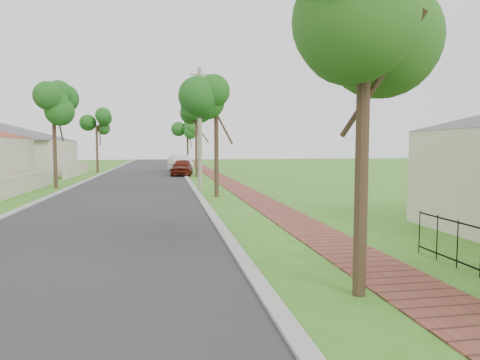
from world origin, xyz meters
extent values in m
plane|color=#3C771C|center=(0.00, 0.00, 0.00)|extent=(160.00, 160.00, 0.00)
cube|color=#28282B|center=(-3.00, 20.00, 0.00)|extent=(7.00, 120.00, 0.02)
cube|color=#9E9E99|center=(0.65, 20.00, 0.00)|extent=(0.30, 120.00, 0.10)
cube|color=#9E9E99|center=(-6.65, 20.00, 0.00)|extent=(0.30, 120.00, 0.10)
cube|color=brown|center=(3.25, 20.00, 0.00)|extent=(1.50, 120.00, 0.03)
cylinder|color=black|center=(4.90, 2.67, 0.50)|extent=(0.02, 0.02, 1.00)
cylinder|color=black|center=(4.90, 3.33, 0.50)|extent=(0.02, 0.02, 1.00)
cylinder|color=black|center=(4.90, 4.00, 0.50)|extent=(0.02, 0.02, 1.00)
cylinder|color=#382619|center=(1.50, 16.00, 2.27)|extent=(0.22, 0.22, 4.55)
sphere|color=#194E15|center=(1.50, 16.00, 4.68)|extent=(1.70, 1.70, 1.70)
cylinder|color=#382619|center=(1.50, 30.00, 2.45)|extent=(0.22, 0.22, 4.90)
sphere|color=#194E15|center=(1.50, 30.00, 5.04)|extent=(1.70, 1.70, 1.70)
cylinder|color=#382619|center=(1.50, 44.00, 2.10)|extent=(0.22, 0.22, 4.20)
sphere|color=#194E15|center=(1.50, 44.00, 4.32)|extent=(1.70, 1.70, 1.70)
cylinder|color=#382619|center=(-7.50, 22.00, 2.45)|extent=(0.22, 0.22, 4.90)
sphere|color=#194E15|center=(-7.50, 22.00, 5.04)|extent=(1.70, 1.70, 1.70)
cylinder|color=#382619|center=(-7.50, 38.00, 2.27)|extent=(0.22, 0.22, 4.55)
sphere|color=#194E15|center=(-7.50, 38.00, 4.68)|extent=(1.70, 1.70, 1.70)
cube|color=#BFB299|center=(-8.60, 20.00, 0.50)|extent=(0.25, 10.00, 1.00)
cube|color=#BFB299|center=(-8.60, 34.00, 0.50)|extent=(0.25, 10.00, 1.00)
imported|color=#5A170D|center=(0.40, 32.05, 0.71)|extent=(2.18, 4.34, 1.42)
imported|color=silver|center=(0.40, 37.56, 0.83)|extent=(2.47, 5.22, 1.65)
cylinder|color=#382619|center=(2.20, 1.50, 2.31)|extent=(0.22, 0.22, 4.61)
sphere|color=#2E651D|center=(2.20, 1.50, 4.75)|extent=(2.30, 2.30, 2.30)
cylinder|color=gray|center=(1.01, 20.00, 3.52)|extent=(0.24, 0.24, 7.04)
cube|color=gray|center=(1.01, 20.00, 6.64)|extent=(1.20, 0.08, 0.08)
camera|label=1|loc=(-0.98, -5.08, 2.50)|focal=32.00mm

